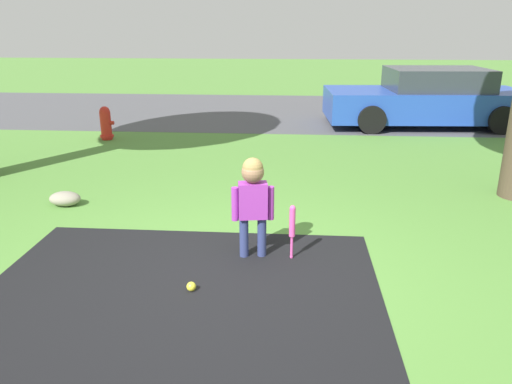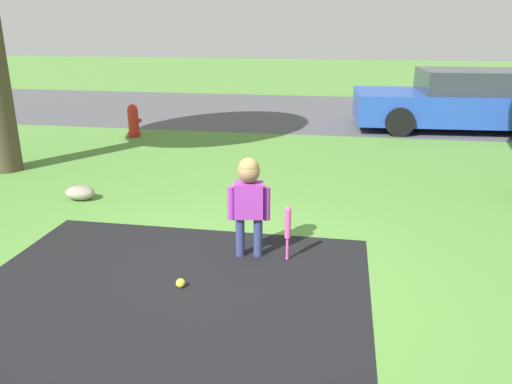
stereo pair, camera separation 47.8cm
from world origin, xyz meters
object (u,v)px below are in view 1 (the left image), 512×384
(child, at_px, (253,194))
(sports_ball, at_px, (191,287))
(fire_hydrant, at_px, (106,123))
(baseball_bat, at_px, (292,224))
(parked_car, at_px, (427,99))

(child, bearing_deg, sports_ball, -132.11)
(sports_ball, height_order, fire_hydrant, fire_hydrant)
(child, distance_m, sports_ball, 1.07)
(child, distance_m, fire_hydrant, 6.13)
(baseball_bat, bearing_deg, child, 176.54)
(sports_ball, relative_size, fire_hydrant, 0.13)
(child, height_order, baseball_bat, child)
(baseball_bat, height_order, parked_car, parked_car)
(baseball_bat, bearing_deg, fire_hydrant, 126.36)
(sports_ball, bearing_deg, child, 56.75)
(fire_hydrant, bearing_deg, baseball_bat, -53.64)
(fire_hydrant, height_order, parked_car, parked_car)
(child, xyz_separation_m, fire_hydrant, (-3.38, 5.10, -0.33))
(child, xyz_separation_m, parked_car, (3.38, 7.09, -0.05))
(baseball_bat, xyz_separation_m, fire_hydrant, (-3.77, 5.12, -0.04))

